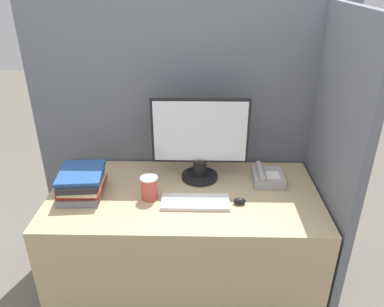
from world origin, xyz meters
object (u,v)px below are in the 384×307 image
keyboard (195,202)px  mouse (240,201)px  book_stack (82,183)px  coffee_cup (149,188)px  desk_telephone (267,177)px  monitor (200,142)px

keyboard → mouse: (0.24, 0.00, 0.01)m
book_stack → coffee_cup: bearing=-4.4°
keyboard → mouse: mouse is taller
desk_telephone → coffee_cup: bearing=-164.7°
mouse → coffee_cup: coffee_cup is taller
monitor → coffee_cup: size_ratio=4.21×
keyboard → coffee_cup: coffee_cup is taller
monitor → mouse: size_ratio=8.37×
coffee_cup → book_stack: size_ratio=0.44×
desk_telephone → monitor: bearing=173.1°
mouse → keyboard: bearing=-179.6°
keyboard → monitor: bearing=85.3°
desk_telephone → book_stack: bearing=-171.6°
mouse → desk_telephone: size_ratio=0.36×
coffee_cup → book_stack: (-0.37, 0.03, 0.01)m
monitor → keyboard: bearing=-94.7°
desk_telephone → mouse: bearing=-128.6°
book_stack → desk_telephone: bearing=8.4°
mouse → book_stack: (-0.86, 0.07, 0.06)m
monitor → desk_telephone: bearing=-6.9°
monitor → keyboard: monitor is taller
mouse → book_stack: 0.86m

